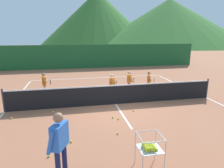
{
  "coord_description": "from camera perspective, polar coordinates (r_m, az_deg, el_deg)",
  "views": [
    {
      "loc": [
        -2.01,
        -8.89,
        3.31
      ],
      "look_at": [
        -0.08,
        0.49,
        0.9
      ],
      "focal_mm": 31.59,
      "sensor_mm": 36.0,
      "label": 1
    }
  ],
  "objects": [
    {
      "name": "ball_cart",
      "position": [
        5.21,
        10.75,
        -17.48
      ],
      "size": [
        0.58,
        0.58,
        0.9
      ],
      "color": "#B7B7BC",
      "rests_on": "ground"
    },
    {
      "name": "tennis_ball_10",
      "position": [
        8.0,
        1.84,
        -10.03
      ],
      "size": [
        0.07,
        0.07,
        0.07
      ],
      "primitive_type": "sphere",
      "color": "yellow",
      "rests_on": "ground"
    },
    {
      "name": "ground_plane",
      "position": [
        9.69,
        1.05,
        -5.82
      ],
      "size": [
        120.0,
        120.0,
        0.0
      ],
      "primitive_type": "plane",
      "color": "#A86647"
    },
    {
      "name": "tennis_net",
      "position": [
        9.53,
        1.07,
        -3.0
      ],
      "size": [
        10.08,
        0.08,
        1.05
      ],
      "color": "#333338",
      "rests_on": "ground"
    },
    {
      "name": "tennis_ball_7",
      "position": [
        6.93,
        1.64,
        -14.07
      ],
      "size": [
        0.07,
        0.07,
        0.07
      ],
      "primitive_type": "sphere",
      "color": "yellow",
      "rests_on": "ground"
    },
    {
      "name": "student_2",
      "position": [
        11.39,
        5.07,
        1.15
      ],
      "size": [
        0.42,
        0.7,
        1.26
      ],
      "color": "navy",
      "rests_on": "ground"
    },
    {
      "name": "tennis_ball_2",
      "position": [
        9.01,
        -27.06,
        -8.82
      ],
      "size": [
        0.07,
        0.07,
        0.07
      ],
      "primitive_type": "sphere",
      "color": "yellow",
      "rests_on": "ground"
    },
    {
      "name": "hill_0",
      "position": [
        76.11,
        15.76,
        16.76
      ],
      "size": [
        38.35,
        38.35,
        14.91
      ],
      "primitive_type": "cone",
      "color": "#38702D",
      "rests_on": "ground"
    },
    {
      "name": "line_service_center",
      "position": [
        9.69,
        1.05,
        -5.81
      ],
      "size": [
        0.08,
        5.43,
        0.01
      ],
      "primitive_type": "cube",
      "color": "white",
      "rests_on": "ground"
    },
    {
      "name": "student_1",
      "position": [
        10.78,
        0.02,
        0.28
      ],
      "size": [
        0.4,
        0.68,
        1.2
      ],
      "color": "silver",
      "rests_on": "ground"
    },
    {
      "name": "student_0",
      "position": [
        11.2,
        -19.0,
        0.4
      ],
      "size": [
        0.51,
        0.58,
        1.32
      ],
      "color": "silver",
      "rests_on": "ground"
    },
    {
      "name": "tennis_ball_5",
      "position": [
        6.6,
        -11.71,
        -15.96
      ],
      "size": [
        0.07,
        0.07,
        0.07
      ],
      "primitive_type": "sphere",
      "color": "yellow",
      "rests_on": "ground"
    },
    {
      "name": "tennis_ball_11",
      "position": [
        8.85,
        6.22,
        -7.67
      ],
      "size": [
        0.07,
        0.07,
        0.07
      ],
      "primitive_type": "sphere",
      "color": "yellow",
      "rests_on": "ground"
    },
    {
      "name": "windscreen_fence",
      "position": [
        20.1,
        -5.9,
        7.95
      ],
      "size": [
        22.08,
        0.08,
        2.34
      ],
      "primitive_type": "cube",
      "color": "#1E5B2D",
      "rests_on": "ground"
    },
    {
      "name": "hill_1",
      "position": [
        67.81,
        16.04,
        16.83
      ],
      "size": [
        47.56,
        47.56,
        14.21
      ],
      "primitive_type": "cone",
      "color": "#38702D",
      "rests_on": "ground"
    },
    {
      "name": "line_baseline_far",
      "position": [
        15.55,
        -3.95,
        1.83
      ],
      "size": [
        10.04,
        0.08,
        0.01
      ],
      "primitive_type": "cube",
      "color": "white",
      "rests_on": "ground"
    },
    {
      "name": "tennis_ball_6",
      "position": [
        8.14,
        0.24,
        -9.57
      ],
      "size": [
        0.07,
        0.07,
        0.07
      ],
      "primitive_type": "sphere",
      "color": "yellow",
      "rests_on": "ground"
    },
    {
      "name": "instructor",
      "position": [
        4.78,
        -14.95,
        -15.37
      ],
      "size": [
        0.51,
        0.83,
        1.65
      ],
      "color": "#191E4C",
      "rests_on": "ground"
    },
    {
      "name": "line_sideline_west",
      "position": [
        9.94,
        -28.69,
        -7.1
      ],
      "size": [
        0.08,
        11.96,
        0.01
      ],
      "primitive_type": "cube",
      "color": "white",
      "rests_on": "ground"
    },
    {
      "name": "line_sideline_east",
      "position": [
        11.8,
        25.61,
        -3.56
      ],
      "size": [
        0.08,
        11.96,
        0.01
      ],
      "primitive_type": "cube",
      "color": "white",
      "rests_on": "ground"
    },
    {
      "name": "tennis_ball_0",
      "position": [
        6.08,
        -17.84,
        -19.2
      ],
      "size": [
        0.07,
        0.07,
        0.07
      ],
      "primitive_type": "sphere",
      "color": "yellow",
      "rests_on": "ground"
    },
    {
      "name": "hill_2",
      "position": [
        72.15,
        -4.18,
        18.51
      ],
      "size": [
        38.9,
        38.9,
        17.7
      ],
      "primitive_type": "cone",
      "color": "#38702D",
      "rests_on": "ground"
    },
    {
      "name": "student_3",
      "position": [
        11.54,
        10.64,
        1.09
      ],
      "size": [
        0.41,
        0.69,
        1.25
      ],
      "color": "black",
      "rests_on": "ground"
    },
    {
      "name": "tennis_ball_4",
      "position": [
        9.06,
        -16.63,
        -7.68
      ],
      "size": [
        0.07,
        0.07,
        0.07
      ],
      "primitive_type": "sphere",
      "color": "yellow",
      "rests_on": "ground"
    }
  ]
}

